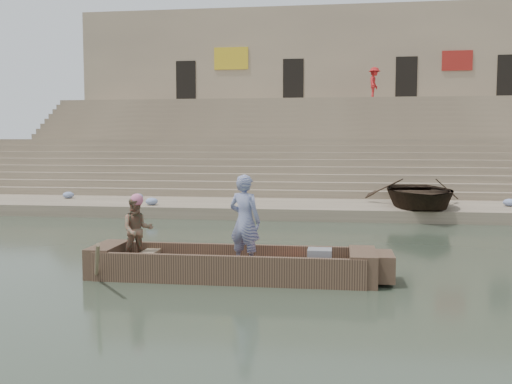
% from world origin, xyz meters
% --- Properties ---
extents(ground, '(120.00, 120.00, 0.00)m').
position_xyz_m(ground, '(0.00, 0.00, 0.00)').
color(ground, '#2A3628').
rests_on(ground, ground).
extents(lower_landing, '(32.00, 4.00, 0.40)m').
position_xyz_m(lower_landing, '(0.00, 8.00, 0.20)').
color(lower_landing, gray).
rests_on(lower_landing, ground).
extents(mid_landing, '(32.00, 3.00, 2.80)m').
position_xyz_m(mid_landing, '(0.00, 15.50, 1.40)').
color(mid_landing, gray).
rests_on(mid_landing, ground).
extents(upper_landing, '(32.00, 3.00, 5.20)m').
position_xyz_m(upper_landing, '(0.00, 22.50, 2.60)').
color(upper_landing, gray).
rests_on(upper_landing, ground).
extents(ghat_steps, '(32.00, 11.00, 5.20)m').
position_xyz_m(ghat_steps, '(0.00, 17.19, 1.80)').
color(ghat_steps, gray).
rests_on(ghat_steps, ground).
extents(building_wall, '(32.00, 5.07, 11.20)m').
position_xyz_m(building_wall, '(0.00, 26.50, 5.60)').
color(building_wall, tan).
rests_on(building_wall, ground).
extents(main_rowboat, '(5.00, 1.30, 0.22)m').
position_xyz_m(main_rowboat, '(-1.18, -2.34, 0.11)').
color(main_rowboat, brown).
rests_on(main_rowboat, ground).
extents(rowboat_trim, '(6.04, 2.63, 2.01)m').
position_xyz_m(rowboat_trim, '(-0.97, -2.34, 0.31)').
color(rowboat_trim, brown).
rests_on(rowboat_trim, ground).
extents(standing_man, '(0.78, 0.65, 1.83)m').
position_xyz_m(standing_man, '(-0.91, -2.33, 1.13)').
color(standing_man, navy).
rests_on(standing_man, main_rowboat).
extents(rowing_man, '(0.81, 0.74, 1.34)m').
position_xyz_m(rowing_man, '(-3.14, -2.21, 0.89)').
color(rowing_man, '#297B56').
rests_on(rowing_man, main_rowboat).
extents(television, '(0.46, 0.42, 0.40)m').
position_xyz_m(television, '(0.54, -2.34, 0.42)').
color(television, gray).
rests_on(television, main_rowboat).
extents(beached_rowboat, '(3.62, 4.94, 1.00)m').
position_xyz_m(beached_rowboat, '(3.69, 7.43, 0.90)').
color(beached_rowboat, '#2D2116').
rests_on(beached_rowboat, lower_landing).
extents(pedestrian, '(0.92, 1.29, 1.81)m').
position_xyz_m(pedestrian, '(2.93, 21.67, 6.10)').
color(pedestrian, red).
rests_on(pedestrian, upper_landing).
extents(cloth_bundles, '(17.47, 2.40, 0.26)m').
position_xyz_m(cloth_bundles, '(-1.68, 7.99, 0.53)').
color(cloth_bundles, '#3F5999').
rests_on(cloth_bundles, lower_landing).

